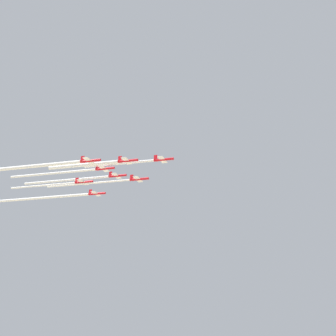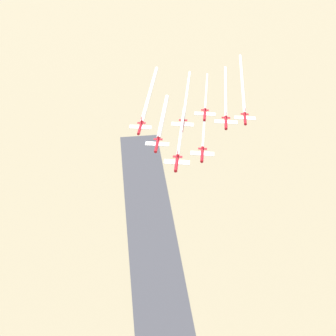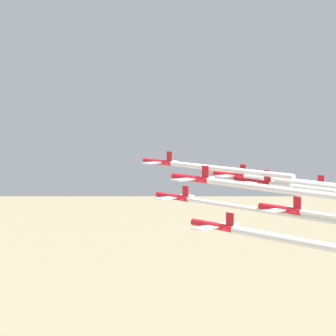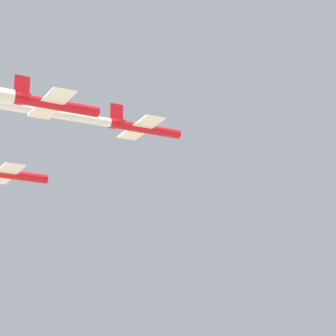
{
  "view_description": "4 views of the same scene",
  "coord_description": "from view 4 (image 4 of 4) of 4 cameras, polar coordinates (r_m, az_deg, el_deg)",
  "views": [
    {
      "loc": [
        -71.58,
        95.78,
        62.58
      ],
      "look_at": [
        26.34,
        -37.39,
        122.38
      ],
      "focal_mm": 50.0,
      "sensor_mm": 36.0,
      "label": 1
    },
    {
      "loc": [
        -68.72,
        -83.36,
        201.41
      ],
      "look_at": [
        30.7,
        -31.89,
        120.54
      ],
      "focal_mm": 50.0,
      "sensor_mm": 36.0,
      "label": 2
    },
    {
      "loc": [
        166.06,
        -83.84,
        139.97
      ],
      "look_at": [
        29.12,
        -34.86,
        124.7
      ],
      "focal_mm": 85.0,
      "sensor_mm": 36.0,
      "label": 3
    },
    {
      "loc": [
        31.7,
        39.93,
        98.2
      ],
      "look_at": [
        25.42,
        -33.57,
        120.78
      ],
      "focal_mm": 85.0,
      "sensor_mm": 36.0,
      "label": 4
    }
  ],
  "objects": [
    {
      "name": "jet_0",
      "position": [
        81.03,
        -1.85,
        2.89
      ],
      "size": [
        7.7,
        7.5,
        2.61
      ],
      "rotation": [
        0.0,
        0.0,
        1.95
      ],
      "color": "red"
    },
    {
      "name": "jet_1",
      "position": [
        82.01,
        -11.45,
        -0.41
      ],
      "size": [
        7.7,
        7.5,
        2.61
      ],
      "rotation": [
        0.0,
        0.0,
        1.95
      ],
      "color": "red"
    },
    {
      "name": "jet_2",
      "position": [
        70.23,
        -8.23,
        4.56
      ],
      "size": [
        7.7,
        7.5,
        2.61
      ],
      "rotation": [
        0.0,
        0.0,
        1.95
      ],
      "color": "red"
    }
  ]
}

